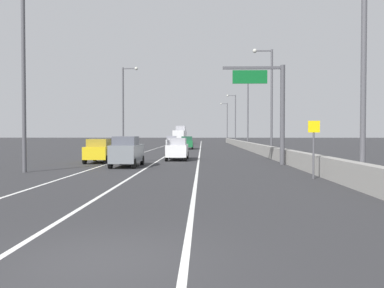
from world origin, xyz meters
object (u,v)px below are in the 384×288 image
object	(u,v)px
car_white_3	(177,149)
lamp_post_right_fifth	(226,120)
lamp_post_right_near	(358,41)
lamp_post_right_third	(246,109)
car_silver_4	(172,142)
box_truck	(180,136)
speed_advisory_sign	(314,145)
overhead_sign_gantry	(273,102)
lamp_post_left_near	(27,66)
lamp_post_left_mid	(125,103)
car_yellow_1	(100,151)
car_green_0	(187,143)
lamp_post_right_second	(269,95)
car_gray_2	(127,152)
lamp_post_right_fourth	(234,116)

from	to	relation	value
car_white_3	lamp_post_right_fifth	bearing A→B (deg)	83.46
lamp_post_right_near	lamp_post_right_third	xyz separation A→B (m)	(0.57, 48.92, 0.00)
car_silver_4	box_truck	size ratio (longest dim) A/B	0.48
speed_advisory_sign	box_truck	xyz separation A→B (m)	(-10.77, 68.45, 0.13)
overhead_sign_gantry	lamp_post_left_near	xyz separation A→B (m)	(-15.79, -6.47, 1.67)
lamp_post_left_mid	lamp_post_left_near	bearing A→B (deg)	-90.17
car_white_3	car_yellow_1	bearing A→B (deg)	-150.40
car_green_0	car_white_3	distance (m)	25.04
overhead_sign_gantry	lamp_post_right_second	world-z (taller)	lamp_post_right_second
car_silver_4	overhead_sign_gantry	bearing A→B (deg)	-73.97
car_gray_2	lamp_post_right_second	bearing A→B (deg)	48.91
car_silver_4	box_truck	world-z (taller)	box_truck
car_white_3	box_truck	size ratio (longest dim) A/B	0.49
lamp_post_right_third	lamp_post_right_fourth	size ratio (longest dim) A/B	1.00
lamp_post_right_near	lamp_post_right_third	bearing A→B (deg)	89.34
lamp_post_right_fifth	lamp_post_left_mid	xyz separation A→B (m)	(-17.40, -62.49, 0.00)
overhead_sign_gantry	car_green_0	world-z (taller)	overhead_sign_gantry
lamp_post_right_third	car_yellow_1	size ratio (longest dim) A/B	2.77
lamp_post_right_second	car_silver_4	bearing A→B (deg)	116.63
car_gray_2	car_yellow_1	bearing A→B (deg)	127.45
car_white_3	box_truck	bearing A→B (deg)	92.98
lamp_post_left_mid	car_green_0	xyz separation A→B (m)	(8.07, 7.18, -5.44)
car_green_0	car_yellow_1	bearing A→B (deg)	-101.75
lamp_post_left_near	lamp_post_right_third	bearing A→B (deg)	67.39
overhead_sign_gantry	lamp_post_left_near	distance (m)	17.15
speed_advisory_sign	lamp_post_right_third	bearing A→B (deg)	87.96
box_truck	lamp_post_left_mid	bearing A→B (deg)	-98.48
lamp_post_right_near	car_yellow_1	bearing A→B (deg)	136.97
lamp_post_right_third	car_white_3	world-z (taller)	lamp_post_right_third
lamp_post_left_mid	car_white_3	xyz separation A→B (m)	(8.19, -17.86, -5.42)
overhead_sign_gantry	car_gray_2	xyz separation A→B (m)	(-10.63, -2.23, -3.66)
lamp_post_right_third	car_green_0	world-z (taller)	lamp_post_right_third
overhead_sign_gantry	car_gray_2	distance (m)	11.46
lamp_post_right_fifth	lamp_post_left_near	xyz separation A→B (m)	(-17.49, -91.85, 0.00)
overhead_sign_gantry	lamp_post_left_near	size ratio (longest dim) A/B	0.67
car_white_3	car_silver_4	xyz separation A→B (m)	(-2.93, 31.33, 0.00)
lamp_post_right_third	car_green_0	distance (m)	12.84
lamp_post_left_near	lamp_post_left_mid	bearing A→B (deg)	89.83
car_gray_2	box_truck	distance (m)	61.20
lamp_post_left_near	lamp_post_right_fifth	bearing A→B (deg)	79.22
speed_advisory_sign	car_white_3	xyz separation A→B (m)	(-7.96, 14.51, -0.79)
lamp_post_right_second	car_yellow_1	bearing A→B (deg)	-145.86
speed_advisory_sign	car_silver_4	size ratio (longest dim) A/B	0.67
car_silver_4	lamp_post_right_fifth	bearing A→B (deg)	76.09
lamp_post_left_mid	car_silver_4	distance (m)	15.45
lamp_post_right_fourth	lamp_post_left_near	world-z (taller)	same
lamp_post_right_near	box_truck	bearing A→B (deg)	99.41
lamp_post_right_fourth	car_gray_2	bearing A→B (deg)	-101.34
overhead_sign_gantry	car_silver_4	xyz separation A→B (m)	(-10.45, 36.36, -3.75)
lamp_post_right_fifth	lamp_post_left_near	bearing A→B (deg)	-100.78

